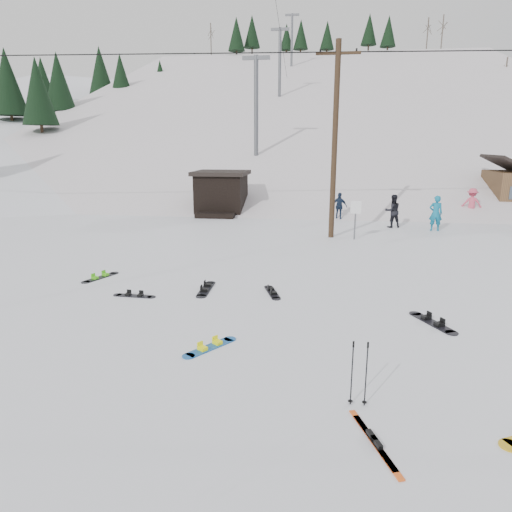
# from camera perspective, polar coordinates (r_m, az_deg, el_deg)

# --- Properties ---
(ground) EXTENTS (200.00, 200.00, 0.00)m
(ground) POSITION_cam_1_polar(r_m,az_deg,el_deg) (9.52, -1.72, -14.12)
(ground) COLOR white
(ground) RESTS_ON ground
(ski_slope) EXTENTS (60.00, 85.24, 65.97)m
(ski_slope) POSITION_cam_1_polar(r_m,az_deg,el_deg) (65.40, 6.60, -0.80)
(ski_slope) COLOR silver
(ski_slope) RESTS_ON ground
(ridge_left) EXTENTS (47.54, 95.03, 58.38)m
(ridge_left) POSITION_cam_1_polar(r_m,az_deg,el_deg) (69.35, -24.82, -0.31)
(ridge_left) COLOR white
(ridge_left) RESTS_ON ground
(treeline_left) EXTENTS (20.00, 64.00, 10.00)m
(treeline_left) POSITION_cam_1_polar(r_m,az_deg,el_deg) (60.07, -28.37, 7.97)
(treeline_left) COLOR black
(treeline_left) RESTS_ON ground
(treeline_crest) EXTENTS (50.00, 6.00, 10.00)m
(treeline_crest) POSITION_cam_1_polar(r_m,az_deg,el_deg) (94.39, 7.38, 11.05)
(treeline_crest) COLOR black
(treeline_crest) RESTS_ON ski_slope
(utility_pole) EXTENTS (2.00, 0.26, 9.00)m
(utility_pole) POSITION_cam_1_polar(r_m,az_deg,el_deg) (22.29, 9.82, 14.23)
(utility_pole) COLOR #3A2819
(utility_pole) RESTS_ON ground
(trail_sign) EXTENTS (0.50, 0.09, 1.85)m
(trail_sign) POSITION_cam_1_polar(r_m,az_deg,el_deg) (22.15, 12.34, 5.27)
(trail_sign) COLOR #595B60
(trail_sign) RESTS_ON ground
(lift_hut) EXTENTS (3.40, 4.10, 2.75)m
(lift_hut) POSITION_cam_1_polar(r_m,az_deg,el_deg) (30.09, -4.35, 7.92)
(lift_hut) COLOR black
(lift_hut) RESTS_ON ground
(lift_tower_near) EXTENTS (2.20, 0.36, 8.00)m
(lift_tower_near) POSITION_cam_1_polar(r_m,az_deg,el_deg) (38.81, 0.02, 18.89)
(lift_tower_near) COLOR #595B60
(lift_tower_near) RESTS_ON ski_slope
(lift_tower_mid) EXTENTS (2.20, 0.36, 8.00)m
(lift_tower_mid) POSITION_cam_1_polar(r_m,az_deg,el_deg) (59.36, 2.99, 23.45)
(lift_tower_mid) COLOR #595B60
(lift_tower_mid) RESTS_ON ski_slope
(lift_tower_far) EXTENTS (2.20, 0.36, 8.00)m
(lift_tower_far) POSITION_cam_1_polar(r_m,az_deg,el_deg) (80.16, 4.51, 25.64)
(lift_tower_far) COLOR #595B60
(lift_tower_far) RESTS_ON ski_slope
(hero_snowboard) EXTENTS (0.99, 1.27, 0.11)m
(hero_snowboard) POSITION_cam_1_polar(r_m,az_deg,el_deg) (10.50, -5.76, -11.22)
(hero_snowboard) COLOR #1A5CAB
(hero_snowboard) RESTS_ON ground
(hero_skis) EXTENTS (0.67, 1.65, 0.09)m
(hero_skis) POSITION_cam_1_polar(r_m,az_deg,el_deg) (7.77, 14.55, -21.48)
(hero_skis) COLOR #D34B15
(hero_skis) RESTS_ON ground
(ski_poles) EXTENTS (0.33, 0.09, 1.20)m
(ski_poles) POSITION_cam_1_polar(r_m,az_deg,el_deg) (8.33, 12.76, -14.07)
(ski_poles) COLOR black
(ski_poles) RESTS_ON ground
(board_scatter_a) EXTENTS (1.34, 0.30, 0.09)m
(board_scatter_a) POSITION_cam_1_polar(r_m,az_deg,el_deg) (14.24, -14.97, -4.79)
(board_scatter_a) COLOR black
(board_scatter_a) RESTS_ON ground
(board_scatter_b) EXTENTS (0.36, 1.70, 0.12)m
(board_scatter_b) POSITION_cam_1_polar(r_m,az_deg,el_deg) (14.45, -6.28, -4.09)
(board_scatter_b) COLOR black
(board_scatter_b) RESTS_ON ground
(board_scatter_c) EXTENTS (0.75, 1.45, 0.11)m
(board_scatter_c) POSITION_cam_1_polar(r_m,az_deg,el_deg) (16.49, -18.88, -2.51)
(board_scatter_c) COLOR black
(board_scatter_c) RESTS_ON ground
(board_scatter_d) EXTENTS (0.94, 1.52, 0.12)m
(board_scatter_d) POSITION_cam_1_polar(r_m,az_deg,el_deg) (12.60, 21.20, -7.72)
(board_scatter_d) COLOR black
(board_scatter_d) RESTS_ON ground
(board_scatter_f) EXTENTS (0.64, 1.37, 0.10)m
(board_scatter_f) POSITION_cam_1_polar(r_m,az_deg,el_deg) (14.07, 2.04, -4.53)
(board_scatter_f) COLOR black
(board_scatter_f) RESTS_ON ground
(skier_teal) EXTENTS (0.69, 0.47, 1.85)m
(skier_teal) POSITION_cam_1_polar(r_m,az_deg,el_deg) (25.73, 21.55, 5.00)
(skier_teal) COLOR #0E6D92
(skier_teal) RESTS_ON ground
(skier_dark) EXTENTS (1.01, 0.87, 1.80)m
(skier_dark) POSITION_cam_1_polar(r_m,az_deg,el_deg) (26.00, 16.71, 5.40)
(skier_dark) COLOR black
(skier_dark) RESTS_ON ground
(skier_pink) EXTENTS (1.27, 0.86, 1.83)m
(skier_pink) POSITION_cam_1_polar(r_m,az_deg,el_deg) (31.05, 25.35, 5.98)
(skier_pink) COLOR #CE4862
(skier_pink) RESTS_ON ground
(skier_navy) EXTENTS (1.03, 0.74, 1.63)m
(skier_navy) POSITION_cam_1_polar(r_m,az_deg,el_deg) (27.91, 10.39, 6.13)
(skier_navy) COLOR #18253D
(skier_navy) RESTS_ON ground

